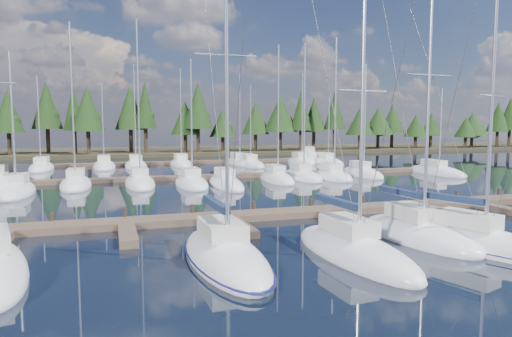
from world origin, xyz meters
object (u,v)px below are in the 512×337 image
object	(u,v)px
front_sailboat_1	(225,255)
front_sailboat_3	(417,234)
motor_yacht_right	(309,159)
main_dock	(321,213)
front_sailboat_4	(475,243)
front_sailboat_2	(353,251)

from	to	relation	value
front_sailboat_1	front_sailboat_3	xyz separation A→B (m)	(10.26, 0.75, 0.01)
motor_yacht_right	front_sailboat_3	bearing A→B (deg)	-107.83
main_dock	motor_yacht_right	distance (m)	42.88
main_dock	front_sailboat_4	world-z (taller)	front_sailboat_4
main_dock	front_sailboat_2	distance (m)	9.11
front_sailboat_4	motor_yacht_right	xyz separation A→B (m)	(13.47, 48.65, 0.17)
front_sailboat_2	front_sailboat_4	world-z (taller)	front_sailboat_2
front_sailboat_2	motor_yacht_right	world-z (taller)	front_sailboat_2
front_sailboat_2	front_sailboat_4	xyz separation A→B (m)	(6.14, -0.55, -0.00)
front_sailboat_1	front_sailboat_4	world-z (taller)	front_sailboat_1
front_sailboat_1	front_sailboat_2	xyz separation A→B (m)	(5.53, -1.05, -0.00)
main_dock	front_sailboat_1	bearing A→B (deg)	-137.06
front_sailboat_3	front_sailboat_4	xyz separation A→B (m)	(1.42, -2.35, -0.01)
front_sailboat_2	front_sailboat_4	bearing A→B (deg)	-5.09
front_sailboat_3	motor_yacht_right	xyz separation A→B (m)	(14.89, 46.30, 0.16)
front_sailboat_3	front_sailboat_4	size ratio (longest dim) A/B	1.16
front_sailboat_1	front_sailboat_4	bearing A→B (deg)	-7.80
front_sailboat_1	front_sailboat_2	distance (m)	5.63
front_sailboat_3	main_dock	bearing A→B (deg)	106.39
front_sailboat_1	main_dock	bearing A→B (deg)	42.94
main_dock	front_sailboat_2	xyz separation A→B (m)	(-2.69, -8.71, 0.08)
front_sailboat_2	motor_yacht_right	size ratio (longest dim) A/B	1.54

